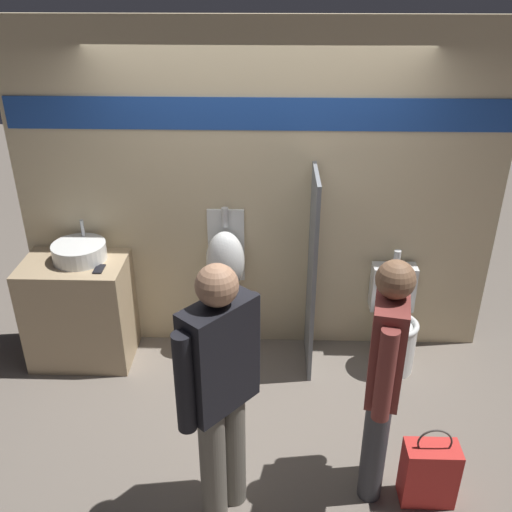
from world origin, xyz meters
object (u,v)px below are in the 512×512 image
sink_basin (79,252)px  person_with_lanyard (383,373)px  urinal_near_counter (225,260)px  person_in_vest (221,387)px  shopping_bag (429,473)px  toilet (393,327)px  cell_phone (99,269)px

sink_basin → person_with_lanyard: (2.18, -1.35, -0.07)m
urinal_near_counter → sink_basin: bearing=-175.2°
person_in_vest → sink_basin: bearing=80.5°
shopping_bag → toilet: bearing=89.1°
person_with_lanyard → shopping_bag: size_ratio=2.84×
toilet → sink_basin: bearing=178.7°
urinal_near_counter → person_in_vest: person_in_vest is taller
urinal_near_counter → shopping_bag: size_ratio=2.24×
person_in_vest → shopping_bag: person_in_vest is taller
person_with_lanyard → toilet: bearing=-3.7°
urinal_near_counter → person_with_lanyard: (1.03, -1.45, 0.04)m
toilet → person_in_vest: (-1.28, -1.48, 0.59)m
sink_basin → toilet: 2.61m
sink_basin → person_in_vest: 1.98m
sink_basin → urinal_near_counter: 1.16m
sink_basin → shopping_bag: (2.51, -1.45, -0.75)m
person_in_vest → toilet: bearing=0.5°
urinal_near_counter → shopping_bag: urinal_near_counter is taller
shopping_bag → cell_phone: bearing=151.0°
toilet → shopping_bag: 1.39m
cell_phone → person_with_lanyard: size_ratio=0.09×
urinal_near_counter → toilet: bearing=-6.5°
shopping_bag → sink_basin: bearing=150.0°
cell_phone → sink_basin: bearing=139.7°
sink_basin → person_with_lanyard: 2.56m
cell_phone → person_in_vest: person_in_vest is taller
cell_phone → shopping_bag: 2.73m
toilet → person_in_vest: person_in_vest is taller
sink_basin → shopping_bag: 2.99m
sink_basin → cell_phone: bearing=-40.3°
sink_basin → shopping_bag: bearing=-30.0°
shopping_bag → person_in_vest: bearing=-175.9°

